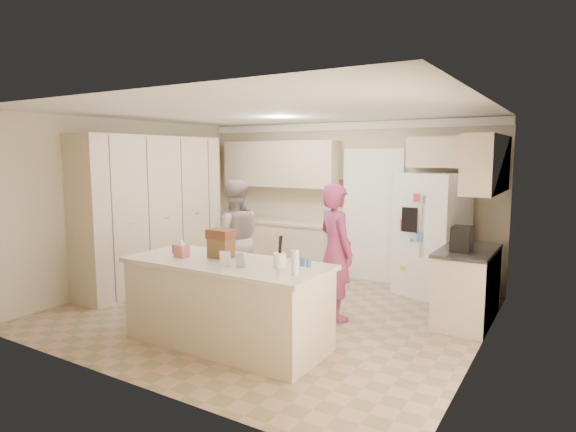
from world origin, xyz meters
The scene contains 41 objects.
floor centered at (0.00, 0.00, -0.01)m, with size 5.20×4.60×0.02m, color #A27B66.
ceiling centered at (0.00, 0.00, 2.61)m, with size 5.20×4.60×0.02m, color white.
wall_back centered at (0.00, 2.31, 1.30)m, with size 5.20×0.02×2.60m, color #C5B597.
wall_front centered at (0.00, -2.31, 1.30)m, with size 5.20×0.02×2.60m, color #C5B597.
wall_left centered at (-2.61, 0.00, 1.30)m, with size 0.02×4.60×2.60m, color #C5B597.
wall_right centered at (2.61, 0.00, 1.30)m, with size 0.02×4.60×2.60m, color #C5B597.
crown_back centered at (0.00, 2.26, 2.53)m, with size 5.20×0.08×0.12m, color white.
pantry_bank centered at (-2.30, 0.20, 1.18)m, with size 0.60×2.60×2.35m, color beige.
back_base_cab centered at (-1.15, 2.00, 0.44)m, with size 2.20×0.60×0.88m, color beige.
back_countertop centered at (-1.15, 1.99, 0.90)m, with size 2.24×0.63×0.04m, color beige.
back_upper_cab centered at (-1.15, 2.12, 1.90)m, with size 2.20×0.35×0.80m, color beige.
doorway_opening centered at (0.55, 2.28, 1.05)m, with size 0.90×0.06×2.10m, color black.
doorway_casing centered at (0.55, 2.24, 1.05)m, with size 1.02×0.03×2.22m, color white.
wall_frame_upper centered at (0.02, 2.27, 1.55)m, with size 0.15×0.02×0.20m, color brown.
wall_frame_lower centered at (0.02, 2.27, 1.28)m, with size 0.15×0.02×0.20m, color brown.
refrigerator centered at (1.60, 1.92, 0.90)m, with size 0.90×0.70×1.80m, color white.
fridge_seam centered at (1.60, 1.57, 0.90)m, with size 0.01×0.02×1.78m, color gray.
fridge_dispenser centered at (1.38, 1.56, 1.15)m, with size 0.22×0.03×0.35m, color black.
fridge_handle_l centered at (1.55, 1.55, 1.05)m, with size 0.02×0.02×0.85m, color silver.
fridge_handle_r centered at (1.65, 1.55, 1.05)m, with size 0.02×0.02×0.85m, color silver.
over_fridge_cab centered at (1.65, 2.12, 2.10)m, with size 0.95×0.35×0.45m, color beige.
right_base_cab centered at (2.30, 1.00, 0.44)m, with size 0.60×1.20×0.88m, color beige.
right_countertop centered at (2.29, 1.00, 0.90)m, with size 0.63×1.24×0.04m, color #2D2B28.
right_upper_cab centered at (2.43, 1.20, 1.95)m, with size 0.35×1.50×0.70m, color beige.
coffee_maker centered at (2.25, 0.80, 1.07)m, with size 0.22×0.28×0.30m, color black.
island_base centered at (0.20, -1.10, 0.44)m, with size 2.20×0.90×0.88m, color beige.
island_top centered at (0.20, -1.10, 0.90)m, with size 2.28×0.96×0.05m, color beige.
utensil_crock centered at (0.85, -1.05, 1.00)m, with size 0.13×0.13×0.15m, color white.
tissue_box centered at (-0.35, -1.20, 1.00)m, with size 0.13×0.13×0.14m, color #C35D65.
tissue_plume centered at (-0.35, -1.20, 1.10)m, with size 0.08×0.08×0.08m, color white.
dollhouse_body centered at (0.05, -1.00, 1.04)m, with size 0.26×0.18×0.22m, color brown.
dollhouse_roof centered at (0.05, -1.00, 1.20)m, with size 0.28×0.20×0.10m, color #592D1E.
jam_jar centered at (-0.60, -1.05, 0.97)m, with size 0.07×0.07×0.09m, color #59263F.
greeting_card_a centered at (0.35, -1.30, 1.01)m, with size 0.12×0.01×0.16m, color white.
greeting_card_b centered at (0.50, -1.25, 1.01)m, with size 0.12×0.01×0.16m, color silver.
water_bottle centered at (1.15, -1.25, 1.04)m, with size 0.07×0.07×0.24m, color silver.
shaker_salt centered at (1.02, -0.88, 0.97)m, with size 0.05×0.05×0.09m, color #385D97.
shaker_pepper centered at (1.09, -0.88, 0.97)m, with size 0.05×0.05×0.09m, color #385D97.
teen_boy centered at (-0.78, 0.30, 0.86)m, with size 0.83×0.65×1.71m, color #9B9692.
teen_girl centered at (0.84, 0.28, 0.86)m, with size 0.63×0.41×1.72m, color #AE3958.
fridge_magnets centered at (1.60, 1.56, 0.90)m, with size 0.76×0.02×1.44m, color tan, non-canonical shape.
Camera 1 is at (3.41, -5.09, 2.06)m, focal length 30.00 mm.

